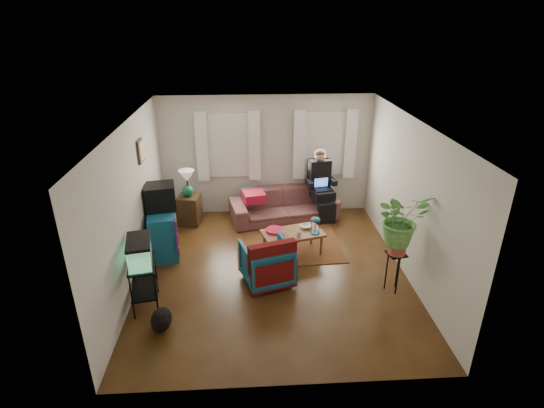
{
  "coord_description": "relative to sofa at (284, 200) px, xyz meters",
  "views": [
    {
      "loc": [
        -0.41,
        -6.25,
        4.08
      ],
      "look_at": [
        0.0,
        0.4,
        1.1
      ],
      "focal_mm": 28.0,
      "sensor_mm": 36.0,
      "label": 1
    }
  ],
  "objects": [
    {
      "name": "aquarium_stand",
      "position": [
        -2.36,
        -2.87,
        -0.07
      ],
      "size": [
        0.5,
        0.73,
        0.75
      ],
      "primitive_type": "cube",
      "rotation": [
        0.0,
        0.0,
        0.19
      ],
      "color": "black",
      "rests_on": "floor"
    },
    {
      "name": "window_right",
      "position": [
        0.89,
        0.43,
        1.11
      ],
      "size": [
        1.08,
        0.04,
        1.38
      ],
      "primitive_type": "cube",
      "color": "white",
      "rests_on": "wall_back"
    },
    {
      "name": "curtains_left",
      "position": [
        -1.16,
        0.35,
        1.11
      ],
      "size": [
        1.36,
        0.06,
        1.5
      ],
      "primitive_type": "cube",
      "color": "white",
      "rests_on": "wall_back"
    },
    {
      "name": "seated_person",
      "position": [
        0.8,
        0.16,
        0.23
      ],
      "size": [
        0.69,
        0.79,
        1.35
      ],
      "primitive_type": null,
      "rotation": [
        0.0,
        0.0,
        0.19
      ],
      "color": "black",
      "rests_on": "sofa"
    },
    {
      "name": "picture_frame",
      "position": [
        -2.58,
        -1.2,
        1.51
      ],
      "size": [
        0.04,
        0.32,
        0.4
      ],
      "primitive_type": "cube",
      "color": "#3D2616",
      "rests_on": "wall_left"
    },
    {
      "name": "cup_b",
      "position": [
        0.12,
        -1.65,
        0.05
      ],
      "size": [
        0.12,
        0.12,
        0.09
      ],
      "primitive_type": "imported",
      "rotation": [
        0.0,
        0.0,
        0.26
      ],
      "color": "beige",
      "rests_on": "coffee_table"
    },
    {
      "name": "floor",
      "position": [
        -0.36,
        -2.05,
        -0.44
      ],
      "size": [
        4.5,
        5.0,
        0.01
      ],
      "primitive_type": "cube",
      "color": "#4F2B14",
      "rests_on": "ground"
    },
    {
      "name": "coffee_table",
      "position": [
        0.03,
        -1.49,
        -0.22
      ],
      "size": [
        1.2,
        0.85,
        0.45
      ],
      "primitive_type": "cube",
      "rotation": [
        0.0,
        0.0,
        0.26
      ],
      "color": "brown",
      "rests_on": "floor"
    },
    {
      "name": "birdcage",
      "position": [
        0.43,
        -1.54,
        0.17
      ],
      "size": [
        0.22,
        0.22,
        0.32
      ],
      "primitive_type": null,
      "rotation": [
        0.0,
        0.0,
        0.26
      ],
      "color": "#115B6B",
      "rests_on": "coffee_table"
    },
    {
      "name": "plant_stand",
      "position": [
        1.52,
        -2.71,
        -0.1
      ],
      "size": [
        0.34,
        0.34,
        0.68
      ],
      "primitive_type": "cube",
      "rotation": [
        0.0,
        0.0,
        0.22
      ],
      "color": "black",
      "rests_on": "floor"
    },
    {
      "name": "potted_plant",
      "position": [
        1.52,
        -2.71,
        0.7
      ],
      "size": [
        0.9,
        0.82,
        0.86
      ],
      "primitive_type": "imported",
      "rotation": [
        0.0,
        0.0,
        0.22
      ],
      "color": "#599947",
      "rests_on": "plant_stand"
    },
    {
      "name": "crt_tv",
      "position": [
        -2.35,
        -1.18,
        0.65
      ],
      "size": [
        0.61,
        0.57,
        0.46
      ],
      "primitive_type": "cube",
      "rotation": [
        0.0,
        0.0,
        0.19
      ],
      "color": "black",
      "rests_on": "dresser"
    },
    {
      "name": "wall_left",
      "position": [
        -2.61,
        -2.05,
        0.86
      ],
      "size": [
        0.01,
        5.0,
        2.6
      ],
      "primitive_type": "cube",
      "color": "silver",
      "rests_on": "floor"
    },
    {
      "name": "bowl",
      "position": [
        0.29,
        -1.32,
        0.03
      ],
      "size": [
        0.26,
        0.26,
        0.05
      ],
      "primitive_type": "imported",
      "rotation": [
        0.0,
        0.0,
        0.26
      ],
      "color": "white",
      "rests_on": "coffee_table"
    },
    {
      "name": "black_cat",
      "position": [
        -2.03,
        -3.43,
        -0.25
      ],
      "size": [
        0.4,
        0.51,
        0.38
      ],
      "primitive_type": "ellipsoid",
      "rotation": [
        0.0,
        0.0,
        0.27
      ],
      "color": "black",
      "rests_on": "floor"
    },
    {
      "name": "aquarium",
      "position": [
        -2.36,
        -2.87,
        0.51
      ],
      "size": [
        0.45,
        0.67,
        0.4
      ],
      "primitive_type": "cube",
      "rotation": [
        0.0,
        0.0,
        0.19
      ],
      "color": "#7FD899",
      "rests_on": "aquarium_stand"
    },
    {
      "name": "dresser",
      "position": [
        -2.35,
        -1.28,
        -0.01
      ],
      "size": [
        0.65,
        1.03,
        0.86
      ],
      "primitive_type": "cube",
      "rotation": [
        0.0,
        0.0,
        0.19
      ],
      "color": "#12536F",
      "rests_on": "floor"
    },
    {
      "name": "wall_front",
      "position": [
        -0.36,
        -4.55,
        0.86
      ],
      "size": [
        4.5,
        0.01,
        2.6
      ],
      "primitive_type": "cube",
      "color": "silver",
      "rests_on": "floor"
    },
    {
      "name": "serape_throw",
      "position": [
        -0.41,
        -2.63,
        0.1
      ],
      "size": [
        0.79,
        0.4,
        0.64
      ],
      "primitive_type": "cube",
      "rotation": [
        0.0,
        0.0,
        0.29
      ],
      "color": "#9E0A0A",
      "rests_on": "armchair"
    },
    {
      "name": "snack_tray",
      "position": [
        -0.3,
        -1.42,
        0.03
      ],
      "size": [
        0.41,
        0.41,
        0.04
      ],
      "primitive_type": "cylinder",
      "rotation": [
        0.0,
        0.0,
        0.26
      ],
      "color": "#B21414",
      "rests_on": "coffee_table"
    },
    {
      "name": "wall_right",
      "position": [
        1.89,
        -2.05,
        0.86
      ],
      "size": [
        0.01,
        5.0,
        2.6
      ],
      "primitive_type": "cube",
      "color": "silver",
      "rests_on": "floor"
    },
    {
      "name": "armchair",
      "position": [
        -0.49,
        -2.34,
        -0.06
      ],
      "size": [
        0.92,
        0.89,
        0.77
      ],
      "primitive_type": "imported",
      "rotation": [
        0.0,
        0.0,
        3.44
      ],
      "color": "#135375",
      "rests_on": "floor"
    },
    {
      "name": "window_left",
      "position": [
        -1.16,
        0.43,
        1.11
      ],
      "size": [
        1.08,
        0.04,
        1.38
      ],
      "primitive_type": "cube",
      "color": "white",
      "rests_on": "wall_back"
    },
    {
      "name": "wall_back",
      "position": [
        -0.36,
        0.45,
        0.86
      ],
      "size": [
        4.5,
        0.01,
        2.6
      ],
      "primitive_type": "cube",
      "color": "silver",
      "rests_on": "floor"
    },
    {
      "name": "sofa",
      "position": [
        0.0,
        0.0,
        0.0
      ],
      "size": [
        2.39,
        1.31,
        0.89
      ],
      "primitive_type": "imported",
      "rotation": [
        0.0,
        0.0,
        0.19
      ],
      "color": "brown",
      "rests_on": "floor"
    },
    {
      "name": "cup_a",
      "position": [
        -0.19,
        -1.65,
        0.06
      ],
      "size": [
        0.15,
        0.15,
        0.1
      ],
      "primitive_type": "imported",
      "rotation": [
        0.0,
        0.0,
        0.26
      ],
      "color": "white",
      "rests_on": "coffee_table"
    },
    {
      "name": "ceiling",
      "position": [
        -0.36,
        -2.05,
        2.16
      ],
      "size": [
        4.5,
        5.0,
        0.01
      ],
      "primitive_type": "cube",
      "color": "white",
      "rests_on": "wall_back"
    },
    {
      "name": "side_table",
      "position": [
        -2.01,
        -0.1,
        -0.13
      ],
      "size": [
        0.5,
        0.5,
        0.63
      ],
      "primitive_type": "cube",
      "rotation": [
        0.0,
        0.0,
        -0.17
      ],
      "color": "#3A2A16",
      "rests_on": "floor"
    },
    {
      "name": "table_lamp",
      "position": [
        -2.01,
        -0.1,
        0.46
      ],
      "size": [
        0.37,
        0.37,
        0.58
      ],
      "primitive_type": null,
      "rotation": [
        0.0,
        0.0,
        -0.17
      ],
      "color": "white",
      "rests_on": "side_table"
    },
    {
      "name": "area_rug",
      "position": [
        -0.02,
        -1.14,
        -0.44
      ],
      "size": [
        2.08,
        1.7,
        0.01
      ],
      "primitive_type": "cube",
      "rotation": [
        0.0,
        0.0,
        0.05
      ],
      "color": "maroon",
      "rests_on": "floor"
    },
    {
      "name": "curtains_right",
      "position": [
        0.89,
        0.35,
        1.11
      ],
      "size": [
        1.36,
        0.06,
        1.5
      ],
      "primitive_type": "cube",
      "color": "white",
      "rests_on": "wall_back"
    }
  ]
}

